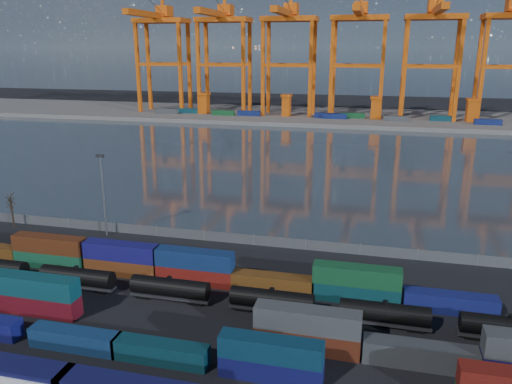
# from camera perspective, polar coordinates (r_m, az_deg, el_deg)

# --- Properties ---
(ground) EXTENTS (700.00, 700.00, 0.00)m
(ground) POSITION_cam_1_polar(r_m,az_deg,el_deg) (72.02, -5.83, -14.25)
(ground) COLOR black
(ground) RESTS_ON ground
(harbor_water) EXTENTS (700.00, 700.00, 0.00)m
(harbor_water) POSITION_cam_1_polar(r_m,az_deg,el_deg) (168.70, 6.05, 3.64)
(harbor_water) COLOR #2D3842
(harbor_water) RESTS_ON ground
(far_quay) EXTENTS (700.00, 70.00, 2.00)m
(far_quay) POSITION_cam_1_polar(r_m,az_deg,el_deg) (271.50, 9.12, 8.49)
(far_quay) COLOR #514F4C
(far_quay) RESTS_ON ground
(container_row_mid) EXTENTS (142.44, 2.67, 5.70)m
(container_row_mid) POSITION_cam_1_polar(r_m,az_deg,el_deg) (66.26, -2.59, -14.95)
(container_row_mid) COLOR #404145
(container_row_mid) RESTS_ON ground
(container_row_north) EXTENTS (141.73, 2.61, 5.57)m
(container_row_north) POSITION_cam_1_polar(r_m,az_deg,el_deg) (82.93, -10.25, -8.44)
(container_row_north) COLOR navy
(container_row_north) RESTS_ON ground
(tanker_string) EXTENTS (136.38, 2.66, 3.81)m
(tanker_string) POSITION_cam_1_polar(r_m,az_deg,el_deg) (72.35, 1.82, -12.27)
(tanker_string) COLOR black
(tanker_string) RESTS_ON ground
(waterfront_fence) EXTENTS (160.12, 0.12, 2.20)m
(waterfront_fence) POSITION_cam_1_polar(r_m,az_deg,el_deg) (95.73, -0.28, -5.50)
(waterfront_fence) COLOR #595B5E
(waterfront_fence) RESTS_ON ground
(bare_tree) EXTENTS (1.89, 1.95, 7.60)m
(bare_tree) POSITION_cam_1_polar(r_m,az_deg,el_deg) (116.19, -26.13, -1.83)
(bare_tree) COLOR black
(bare_tree) RESTS_ON ground
(yard_light_mast) EXTENTS (1.60, 0.40, 16.60)m
(yard_light_mast) POSITION_cam_1_polar(r_m,az_deg,el_deg) (102.45, -17.08, 0.12)
(yard_light_mast) COLOR slate
(yard_light_mast) RESTS_ON ground
(gantry_cranes) EXTENTS (202.96, 53.69, 72.70)m
(gantry_cranes) POSITION_cam_1_polar(r_m,az_deg,el_deg) (263.13, 7.72, 17.82)
(gantry_cranes) COLOR #D8560F
(gantry_cranes) RESTS_ON ground
(quay_containers) EXTENTS (172.58, 10.99, 2.60)m
(quay_containers) POSITION_cam_1_polar(r_m,az_deg,el_deg) (257.99, 6.40, 8.71)
(quay_containers) COLOR navy
(quay_containers) RESTS_ON far_quay
(straddle_carriers) EXTENTS (140.00, 7.00, 11.10)m
(straddle_carriers) POSITION_cam_1_polar(r_m,az_deg,el_deg) (261.00, 8.44, 9.72)
(straddle_carriers) COLOR #D8560F
(straddle_carriers) RESTS_ON far_quay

